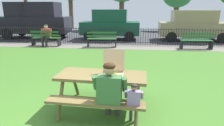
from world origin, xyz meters
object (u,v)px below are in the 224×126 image
(adult_at_table, at_px, (110,90))
(park_bench_left, at_px, (46,38))
(parked_car_left, at_px, (35,19))
(parked_car_center, at_px, (110,24))
(pizza_box_open, at_px, (113,71))
(child_at_table, at_px, (134,100))
(park_bench_right, at_px, (197,41))
(person_on_park_bench, at_px, (46,34))
(picnic_table_foreground, at_px, (102,82))
(park_bench_center, at_px, (102,39))
(parked_car_right, at_px, (194,25))

(adult_at_table, xyz_separation_m, park_bench_left, (-4.52, 7.30, -0.24))
(park_bench_left, distance_m, parked_car_left, 3.58)
(park_bench_left, distance_m, parked_car_center, 4.42)
(parked_car_center, bearing_deg, adult_at_table, -83.31)
(pizza_box_open, relative_size, child_at_table, 0.58)
(park_bench_right, bearing_deg, person_on_park_bench, 179.87)
(picnic_table_foreground, height_order, park_bench_right, park_bench_right)
(park_bench_right, distance_m, person_on_park_bench, 8.17)
(adult_at_table, bearing_deg, child_at_table, -6.83)
(adult_at_table, distance_m, park_bench_right, 8.17)
(adult_at_table, bearing_deg, pizza_box_open, 90.65)
(picnic_table_foreground, distance_m, parked_car_center, 9.68)
(picnic_table_foreground, height_order, parked_car_center, parked_car_center)
(parked_car_center, bearing_deg, picnic_table_foreground, -84.33)
(park_bench_center, height_order, person_on_park_bench, person_on_park_bench)
(picnic_table_foreground, distance_m, adult_at_table, 0.57)
(child_at_table, height_order, parked_car_center, parked_car_center)
(park_bench_center, height_order, parked_car_right, parked_car_right)
(picnic_table_foreground, distance_m, parked_car_right, 10.63)
(park_bench_left, height_order, park_bench_right, same)
(parked_car_right, bearing_deg, picnic_table_foreground, -115.00)
(park_bench_right, relative_size, parked_car_left, 0.34)
(park_bench_center, bearing_deg, parked_car_right, 27.00)
(child_at_table, distance_m, parked_car_center, 10.33)
(park_bench_left, relative_size, parked_car_left, 0.33)
(person_on_park_bench, bearing_deg, parked_car_center, 40.45)
(pizza_box_open, height_order, person_on_park_bench, pizza_box_open)
(pizza_box_open, xyz_separation_m, park_bench_left, (-4.52, 6.80, -0.45))
(park_bench_center, distance_m, parked_car_right, 6.29)
(park_bench_left, height_order, park_bench_center, same)
(child_at_table, bearing_deg, park_bench_left, 123.94)
(park_bench_center, xyz_separation_m, parked_car_left, (-5.19, 2.84, 0.89))
(parked_car_right, bearing_deg, adult_at_table, -112.76)
(parked_car_center, bearing_deg, park_bench_right, -30.34)
(picnic_table_foreground, relative_size, park_bench_right, 1.15)
(adult_at_table, bearing_deg, parked_car_center, 96.69)
(picnic_table_foreground, relative_size, park_bench_left, 1.17)
(adult_at_table, relative_size, park_bench_right, 0.73)
(picnic_table_foreground, xyz_separation_m, child_at_table, (0.66, -0.56, -0.09))
(park_bench_left, height_order, person_on_park_bench, person_on_park_bench)
(pizza_box_open, relative_size, park_bench_left, 0.31)
(child_at_table, relative_size, park_bench_left, 0.52)
(park_bench_left, height_order, parked_car_right, parked_car_right)
(child_at_table, xyz_separation_m, park_bench_left, (-4.95, 7.35, -0.09))
(person_on_park_bench, bearing_deg, park_bench_left, -136.87)
(pizza_box_open, xyz_separation_m, parked_car_center, (-1.18, 9.65, 0.15))
(picnic_table_foreground, relative_size, child_at_table, 2.23)
(park_bench_center, relative_size, parked_car_center, 0.42)
(parked_car_center, bearing_deg, child_at_table, -81.00)
(picnic_table_foreground, bearing_deg, person_on_park_bench, 122.09)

